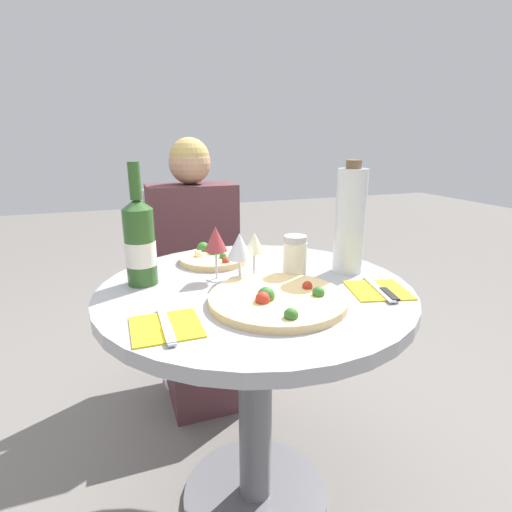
% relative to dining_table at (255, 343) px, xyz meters
% --- Properties ---
extents(ground_plane, '(12.00, 12.00, 0.00)m').
position_rel_dining_table_xyz_m(ground_plane, '(0.00, 0.00, -0.57)').
color(ground_plane, slate).
rests_on(ground_plane, ground).
extents(dining_table, '(0.87, 0.87, 0.76)m').
position_rel_dining_table_xyz_m(dining_table, '(0.00, 0.00, 0.00)').
color(dining_table, slate).
rests_on(dining_table, ground_plane).
extents(chair_behind_diner, '(0.38, 0.38, 0.92)m').
position_rel_dining_table_xyz_m(chair_behind_diner, '(-0.03, 0.81, -0.13)').
color(chair_behind_diner, silver).
rests_on(chair_behind_diner, ground_plane).
extents(seated_diner, '(0.38, 0.43, 1.16)m').
position_rel_dining_table_xyz_m(seated_diner, '(-0.03, 0.67, -0.06)').
color(seated_diner, '#512D33').
rests_on(seated_diner, ground_plane).
extents(pizza_large, '(0.35, 0.35, 0.05)m').
position_rel_dining_table_xyz_m(pizza_large, '(0.01, -0.14, 0.19)').
color(pizza_large, '#E5C17F').
rests_on(pizza_large, dining_table).
extents(pizza_small_far, '(0.23, 0.23, 0.05)m').
position_rel_dining_table_xyz_m(pizza_small_far, '(-0.06, 0.26, 0.20)').
color(pizza_small_far, '#E5C17F').
rests_on(pizza_small_far, dining_table).
extents(wine_bottle, '(0.09, 0.09, 0.34)m').
position_rel_dining_table_xyz_m(wine_bottle, '(-0.29, 0.12, 0.31)').
color(wine_bottle, '#2D5623').
rests_on(wine_bottle, dining_table).
extents(tall_carafe, '(0.09, 0.09, 0.34)m').
position_rel_dining_table_xyz_m(tall_carafe, '(0.31, 0.02, 0.34)').
color(tall_carafe, silver).
rests_on(tall_carafe, dining_table).
extents(sugar_shaker, '(0.07, 0.07, 0.13)m').
position_rel_dining_table_xyz_m(sugar_shaker, '(0.13, 0.02, 0.25)').
color(sugar_shaker, silver).
rests_on(sugar_shaker, dining_table).
extents(wine_glass_back_left, '(0.07, 0.07, 0.16)m').
position_rel_dining_table_xyz_m(wine_glass_back_left, '(-0.09, 0.09, 0.30)').
color(wine_glass_back_left, silver).
rests_on(wine_glass_back_left, dining_table).
extents(wine_glass_back_right, '(0.07, 0.07, 0.13)m').
position_rel_dining_table_xyz_m(wine_glass_back_right, '(0.03, 0.09, 0.28)').
color(wine_glass_back_right, silver).
rests_on(wine_glass_back_right, dining_table).
extents(wine_glass_center, '(0.07, 0.07, 0.14)m').
position_rel_dining_table_xyz_m(wine_glass_center, '(-0.03, 0.05, 0.29)').
color(wine_glass_center, silver).
rests_on(wine_glass_center, dining_table).
extents(place_setting_left, '(0.15, 0.19, 0.01)m').
position_rel_dining_table_xyz_m(place_setting_left, '(-0.27, -0.18, 0.19)').
color(place_setting_left, yellow).
rests_on(place_setting_left, dining_table).
extents(place_setting_right, '(0.18, 0.19, 0.01)m').
position_rel_dining_table_xyz_m(place_setting_right, '(0.30, -0.16, 0.19)').
color(place_setting_right, yellow).
rests_on(place_setting_right, dining_table).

